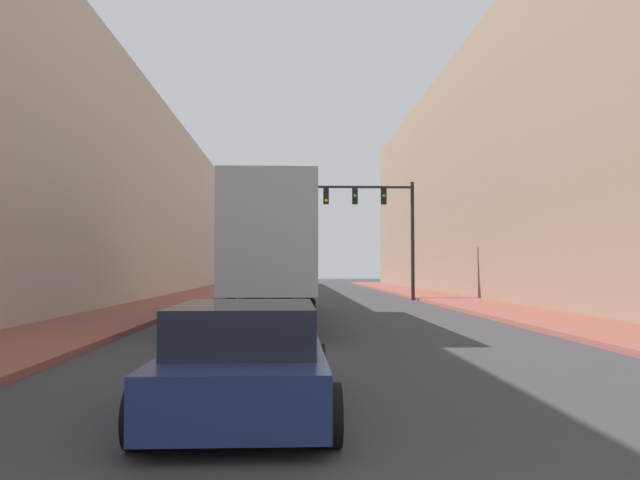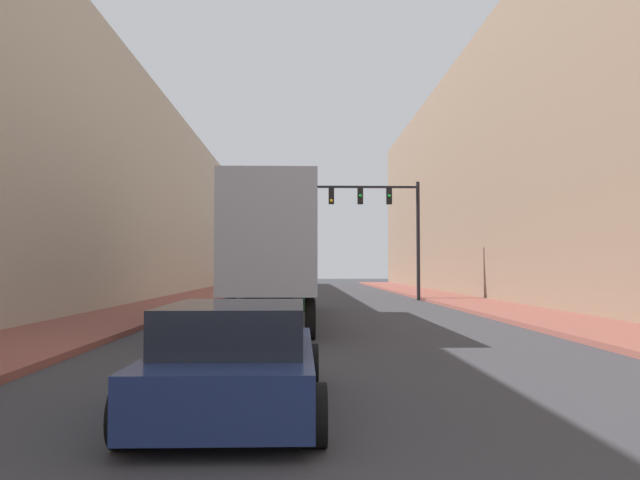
# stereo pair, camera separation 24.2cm
# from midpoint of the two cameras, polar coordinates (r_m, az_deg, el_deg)

# --- Properties ---
(sidewalk_right) EXTENTS (3.37, 80.00, 0.15)m
(sidewalk_right) POSITION_cam_midpoint_polar(r_m,az_deg,el_deg) (32.74, 13.28, -5.50)
(sidewalk_right) COLOR brown
(sidewalk_right) RESTS_ON ground
(sidewalk_left) EXTENTS (3.37, 80.00, 0.15)m
(sidewalk_left) POSITION_cam_midpoint_polar(r_m,az_deg,el_deg) (32.23, -12.76, -5.55)
(sidewalk_left) COLOR brown
(sidewalk_left) RESTS_ON ground
(building_right) EXTENTS (6.00, 80.00, 15.27)m
(building_right) POSITION_cam_midpoint_polar(r_m,az_deg,el_deg) (34.70, 20.70, 7.30)
(building_right) COLOR #846B56
(building_right) RESTS_ON ground
(building_left) EXTENTS (6.00, 80.00, 11.84)m
(building_left) POSITION_cam_midpoint_polar(r_m,az_deg,el_deg) (33.65, -20.54, 4.65)
(building_left) COLOR #BCB29E
(building_left) RESTS_ON ground
(semi_truck) EXTENTS (2.41, 14.15, 4.18)m
(semi_truck) POSITION_cam_midpoint_polar(r_m,az_deg,el_deg) (21.39, -3.60, -1.12)
(semi_truck) COLOR #B2B7C1
(semi_truck) RESTS_ON ground
(sedan_car) EXTENTS (2.12, 4.52, 1.35)m
(sedan_car) POSITION_cam_midpoint_polar(r_m,az_deg,el_deg) (8.00, -6.68, -10.77)
(sedan_car) COLOR navy
(sedan_car) RESTS_ON ground
(traffic_signal_gantry) EXTENTS (6.53, 0.35, 6.58)m
(traffic_signal_gantry) POSITION_cam_midpoint_polar(r_m,az_deg,el_deg) (34.77, 6.35, 2.25)
(traffic_signal_gantry) COLOR black
(traffic_signal_gantry) RESTS_ON ground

